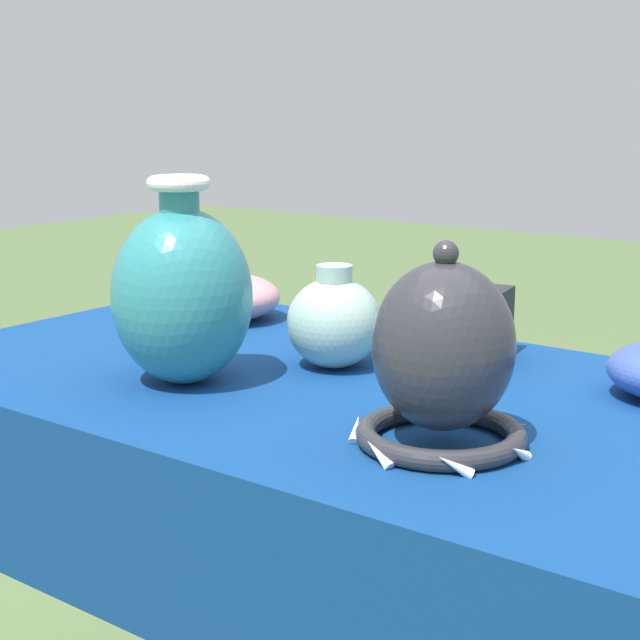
# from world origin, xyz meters

# --- Properties ---
(display_table) EXTENTS (1.34, 0.65, 0.78)m
(display_table) POSITION_xyz_m (0.00, -0.02, 0.70)
(display_table) COLOR brown
(display_table) RESTS_ON ground_plane
(vase_tall_bulbous) EXTENTS (0.17, 0.17, 0.26)m
(vase_tall_bulbous) POSITION_xyz_m (-0.23, -0.13, 0.90)
(vase_tall_bulbous) COLOR teal
(vase_tall_bulbous) RESTS_ON display_table
(vase_dome_bell) EXTENTS (0.19, 0.19, 0.22)m
(vase_dome_bell) POSITION_xyz_m (0.14, -0.13, 0.87)
(vase_dome_bell) COLOR #2D2D33
(vase_dome_bell) RESTS_ON display_table
(mosaic_tile_box) EXTENTS (0.14, 0.16, 0.10)m
(mosaic_tile_box) POSITION_xyz_m (-0.01, 0.18, 0.83)
(mosaic_tile_box) COLOR #232328
(mosaic_tile_box) RESTS_ON display_table
(bowl_shallow_rose) EXTENTS (0.17, 0.17, 0.07)m
(bowl_shallow_rose) POSITION_xyz_m (-0.43, 0.18, 0.82)
(bowl_shallow_rose) COLOR #D19399
(bowl_shallow_rose) RESTS_ON display_table
(jar_round_celadon) EXTENTS (0.13, 0.13, 0.14)m
(jar_round_celadon) POSITION_xyz_m (-0.12, 0.05, 0.85)
(jar_round_celadon) COLOR #A8CCB7
(jar_round_celadon) RESTS_ON display_table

